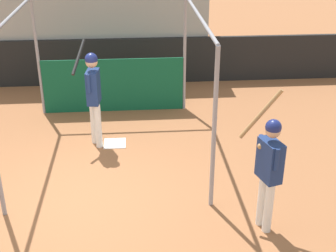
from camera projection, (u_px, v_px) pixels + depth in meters
name	position (u px, v px, depth m)	size (l,w,h in m)	color
ground_plane	(80.00, 198.00, 7.76)	(60.00, 60.00, 0.00)	#935B38
outfield_wall	(97.00, 62.00, 12.40)	(24.00, 0.12, 1.23)	black
bleacher_section	(98.00, 17.00, 13.54)	(5.95, 3.20, 2.91)	#9E9E99
batting_cage	(111.00, 72.00, 9.82)	(3.34, 4.03, 2.67)	gray
home_plate	(115.00, 143.00, 9.49)	(0.44, 0.44, 0.02)	white
player_batter	(93.00, 90.00, 8.97)	(0.52, 0.88, 2.02)	white
player_waiting	(269.00, 165.00, 6.60)	(0.58, 0.68, 2.10)	white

